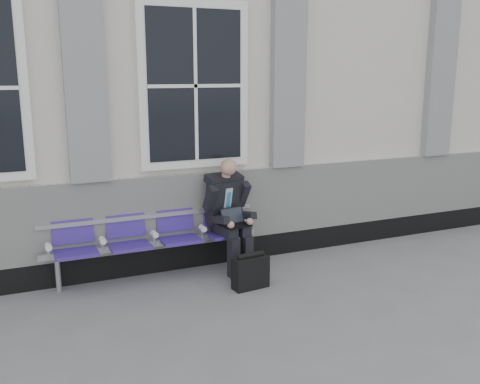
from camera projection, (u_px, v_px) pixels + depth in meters
name	position (u px, v px, depth m)	size (l,w,h in m)	color
ground	(212.00, 317.00, 5.36)	(70.00, 70.00, 0.00)	slate
station_building	(127.00, 85.00, 7.98)	(14.40, 4.40, 4.49)	beige
bench	(153.00, 232.00, 6.33)	(2.60, 0.47, 0.91)	#9EA0A3
businessman	(228.00, 210.00, 6.53)	(0.59, 0.78, 1.39)	black
briefcase	(250.00, 272.00, 6.06)	(0.43, 0.22, 0.42)	black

